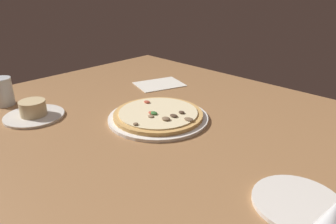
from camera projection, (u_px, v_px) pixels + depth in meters
dining_table at (178, 128)px, 98.46cm from camera, size 150.00×110.00×4.00cm
pizza_main at (158, 116)px, 99.40cm from camera, size 31.66×31.66×3.39cm
ramekin_on_saucer at (34, 112)px, 100.64cm from camera, size 18.74×18.74×5.57cm
water_glass at (3, 93)px, 109.64cm from camera, size 6.88×6.88×9.76cm
side_plate at (298, 203)px, 62.28cm from camera, size 17.86×17.86×0.90cm
paper_menu at (159, 84)px, 131.84cm from camera, size 19.60×22.50×0.30cm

